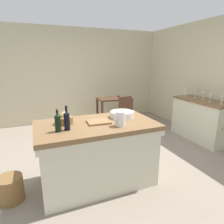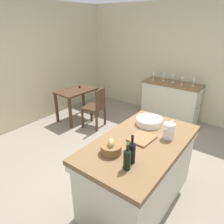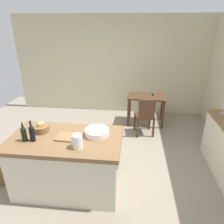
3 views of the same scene
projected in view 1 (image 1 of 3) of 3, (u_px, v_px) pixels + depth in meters
ground_plane at (105, 158)px, 3.49m from camera, size 6.76×6.76×0.00m
wall_back at (73, 76)px, 5.48m from camera, size 5.32×0.12×2.60m
wall_right at (219, 81)px, 4.10m from camera, size 0.12×5.20×2.60m
island_table at (97, 151)px, 2.71m from camera, size 1.60×0.90×0.89m
side_cabinet at (200, 120)px, 4.26m from camera, size 0.52×1.31×0.90m
writing_desk at (114, 102)px, 5.30m from camera, size 0.93×0.61×0.78m
wooden_chair at (122, 112)px, 4.75m from camera, size 0.46×0.46×0.89m
pitcher at (120, 119)px, 2.46m from camera, size 0.17×0.13×0.23m
wash_bowl at (122, 114)px, 2.86m from camera, size 0.35×0.35×0.09m
bread_basket at (64, 120)px, 2.56m from camera, size 0.23×0.23×0.17m
cutting_board at (99, 122)px, 2.62m from camera, size 0.32×0.27×0.02m
wine_bottle_dark at (67, 120)px, 2.31m from camera, size 0.07×0.07×0.30m
wine_bottle_amber at (58, 122)px, 2.26m from camera, size 0.07×0.07×0.28m
wine_glass_far_left at (222, 98)px, 3.72m from camera, size 0.07×0.07×0.17m
wine_glass_left at (210, 96)px, 3.91m from camera, size 0.07×0.07×0.17m
wine_glass_middle at (204, 94)px, 4.13m from camera, size 0.07×0.07×0.18m
wine_glass_right at (196, 92)px, 4.34m from camera, size 0.07×0.07×0.19m
wine_glass_far_right at (186, 91)px, 4.50m from camera, size 0.07×0.07×0.18m
wicker_hamper at (10, 189)px, 2.40m from camera, size 0.31×0.31×0.33m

